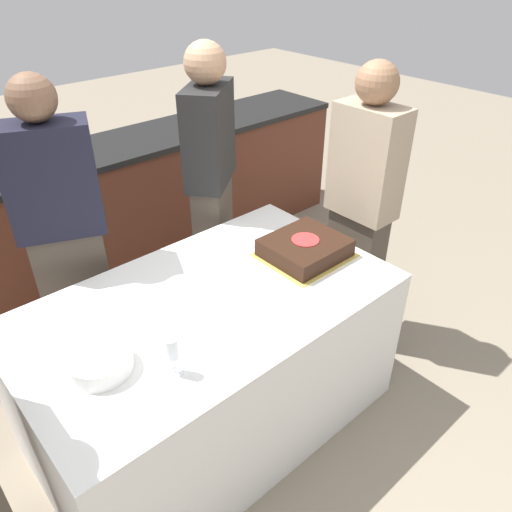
{
  "coord_description": "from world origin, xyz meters",
  "views": [
    {
      "loc": [
        -0.97,
        -1.41,
        2.08
      ],
      "look_at": [
        0.28,
        0.0,
        0.86
      ],
      "focal_mm": 35.0,
      "sensor_mm": 36.0,
      "label": 1
    }
  ],
  "objects_px": {
    "wine_glass": "(172,351)",
    "person_seated_right": "(361,209)",
    "plate_stack": "(100,362)",
    "person_standing_back": "(67,244)",
    "cake": "(305,248)",
    "person_cutting_cake": "(212,189)"
  },
  "relations": [
    {
      "from": "wine_glass",
      "to": "person_seated_right",
      "type": "xyz_separation_m",
      "value": [
        1.38,
        0.27,
        -0.03
      ]
    },
    {
      "from": "cake",
      "to": "person_seated_right",
      "type": "relative_size",
      "value": 0.25
    },
    {
      "from": "plate_stack",
      "to": "person_cutting_cake",
      "type": "distance_m",
      "value": 1.35
    },
    {
      "from": "person_cutting_cake",
      "to": "person_seated_right",
      "type": "xyz_separation_m",
      "value": [
        0.47,
        -0.7,
        -0.02
      ]
    },
    {
      "from": "cake",
      "to": "plate_stack",
      "type": "height_order",
      "value": "cake"
    },
    {
      "from": "person_seated_right",
      "to": "plate_stack",
      "type": "bearing_deg",
      "value": -87.16
    },
    {
      "from": "wine_glass",
      "to": "person_seated_right",
      "type": "bearing_deg",
      "value": 10.94
    },
    {
      "from": "wine_glass",
      "to": "person_standing_back",
      "type": "bearing_deg",
      "value": 87.55
    },
    {
      "from": "person_standing_back",
      "to": "person_cutting_cake",
      "type": "bearing_deg",
      "value": -156.81
    },
    {
      "from": "plate_stack",
      "to": "wine_glass",
      "type": "bearing_deg",
      "value": -44.8
    },
    {
      "from": "cake",
      "to": "person_seated_right",
      "type": "xyz_separation_m",
      "value": [
        0.47,
        0.04,
        0.03
      ]
    },
    {
      "from": "wine_glass",
      "to": "person_cutting_cake",
      "type": "distance_m",
      "value": 1.33
    },
    {
      "from": "plate_stack",
      "to": "person_seated_right",
      "type": "height_order",
      "value": "person_seated_right"
    },
    {
      "from": "plate_stack",
      "to": "person_seated_right",
      "type": "xyz_separation_m",
      "value": [
        1.57,
        0.08,
        0.04
      ]
    },
    {
      "from": "cake",
      "to": "person_cutting_cake",
      "type": "relative_size",
      "value": 0.24
    },
    {
      "from": "cake",
      "to": "person_seated_right",
      "type": "bearing_deg",
      "value": 4.58
    },
    {
      "from": "plate_stack",
      "to": "wine_glass",
      "type": "relative_size",
      "value": 1.46
    },
    {
      "from": "person_seated_right",
      "to": "cake",
      "type": "bearing_deg",
      "value": -85.42
    },
    {
      "from": "person_cutting_cake",
      "to": "person_seated_right",
      "type": "height_order",
      "value": "person_cutting_cake"
    },
    {
      "from": "plate_stack",
      "to": "person_seated_right",
      "type": "bearing_deg",
      "value": 2.84
    },
    {
      "from": "cake",
      "to": "person_seated_right",
      "type": "distance_m",
      "value": 0.47
    },
    {
      "from": "cake",
      "to": "person_standing_back",
      "type": "distance_m",
      "value": 1.14
    }
  ]
}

